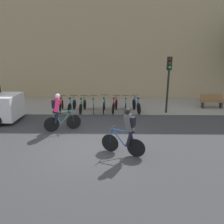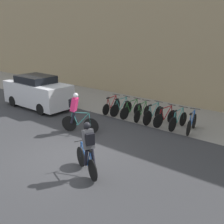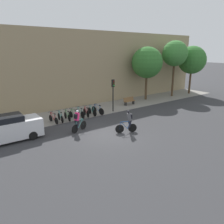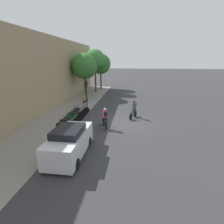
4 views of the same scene
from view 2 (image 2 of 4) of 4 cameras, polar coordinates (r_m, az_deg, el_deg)
The scene contains 14 objects.
ground at distance 10.50m, azimuth -8.59°, elevation -8.79°, with size 200.00×200.00×0.00m, color #333335.
kerb_strip at distance 15.48m, azimuth 10.24°, elevation -0.28°, with size 44.00×4.50×0.01m, color gray.
building_facade at distance 17.08m, azimuth 15.39°, elevation 15.17°, with size 44.00×0.60×8.31m, color #9E8966.
cyclist_pink at distance 12.41m, azimuth -7.32°, elevation 0.06°, with size 1.64×0.73×1.79m.
cyclist_grey at distance 8.75m, azimuth -4.94°, elevation -7.29°, with size 1.59×0.76×1.78m.
parked_bike_0 at distance 15.31m, azimuth -0.10°, elevation 1.26°, with size 0.46×1.66×0.94m.
parked_bike_1 at distance 14.91m, azimuth 1.86°, elevation 0.87°, with size 0.46×1.63×0.96m.
parked_bike_2 at distance 14.53m, azimuth 3.92°, elevation 0.39°, with size 0.46×1.67×0.95m.
parked_bike_3 at distance 14.17m, azimuth 6.10°, elevation -0.12°, with size 0.46×1.63×0.94m.
parked_bike_4 at distance 13.83m, azimuth 8.38°, elevation -0.50°, with size 0.46×1.75×0.99m.
parked_bike_5 at distance 13.52m, azimuth 10.77°, elevation -1.11°, with size 0.49×1.65×0.97m.
parked_bike_6 at distance 13.24m, azimuth 13.27°, elevation -1.67°, with size 0.46×1.68×0.97m.
parked_bike_7 at distance 12.98m, azimuth 15.89°, elevation -2.21°, with size 0.50×1.72×0.98m.
parked_car at distance 16.77m, azimuth -14.87°, elevation 3.92°, with size 4.30×1.84×1.85m.
Camera 2 is at (7.14, -6.21, 4.54)m, focal length 45.00 mm.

